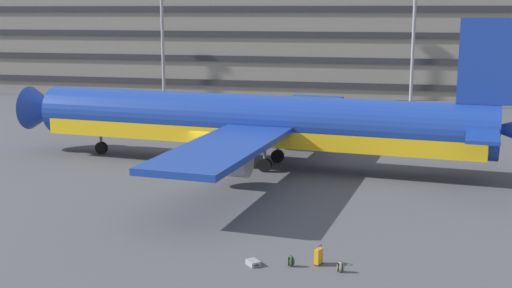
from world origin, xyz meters
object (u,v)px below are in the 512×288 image
Objects in this scene: suitcase_scuffed at (319,256)px; backpack_navy at (291,261)px; airliner at (260,123)px; backpack_purple at (341,267)px; suitcase_laid_flat at (253,263)px.

suitcase_scuffed is 1.17m from backpack_navy.
airliner reaches higher than backpack_purple.
airliner is 71.79× the size of backpack_navy.
backpack_navy is 2.07m from backpack_purple.
suitcase_laid_flat is 3.64m from backpack_purple.
backpack_navy reaches higher than backpack_purple.
suitcase_scuffed is 1.70× the size of backpack_purple.
suitcase_scuffed is at bearing 147.77° from backpack_purple.
backpack_purple is at bearing -67.60° from airliner.
backpack_purple is at bearing -32.23° from suitcase_scuffed.
airliner is 18.31m from suitcase_laid_flat.
suitcase_scuffed reaches higher than backpack_navy.
airliner reaches higher than backpack_navy.
suitcase_laid_flat is at bearing -78.40° from airliner.
backpack_purple is at bearing -4.74° from backpack_navy.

